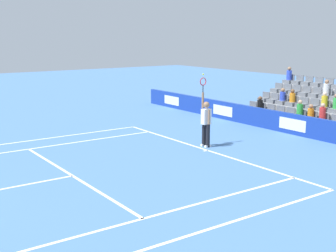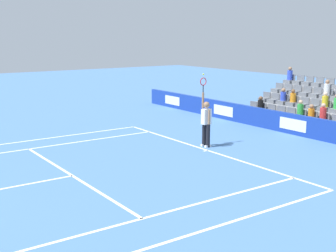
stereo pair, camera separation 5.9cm
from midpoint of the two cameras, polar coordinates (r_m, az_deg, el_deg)
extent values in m
cube|color=white|center=(17.37, 5.09, -3.06)|extent=(10.97, 0.10, 0.01)
cube|color=white|center=(14.57, -11.76, -6.11)|extent=(8.23, 0.10, 0.01)
cube|color=white|center=(18.17, -18.28, -2.95)|extent=(0.10, 11.89, 0.01)
cube|color=white|center=(10.91, -5.17, -12.01)|extent=(0.10, 11.89, 0.01)
cube|color=white|center=(19.45, -19.47, -2.10)|extent=(0.10, 11.89, 0.01)
cube|color=white|center=(9.85, -1.05, -14.66)|extent=(0.10, 11.89, 0.01)
cube|color=white|center=(17.31, 4.84, -3.11)|extent=(0.10, 0.20, 0.01)
cube|color=#193899|center=(20.74, 15.62, 0.21)|extent=(22.66, 0.20, 0.90)
cube|color=white|center=(20.65, 15.42, 0.17)|extent=(1.45, 0.01, 0.51)
cube|color=white|center=(23.73, 6.99, 1.93)|extent=(1.45, 0.01, 0.51)
cube|color=white|center=(27.22, 0.60, 3.23)|extent=(1.45, 0.01, 0.51)
cylinder|color=black|center=(17.77, 5.13, -1.25)|extent=(0.16, 0.16, 0.90)
cylinder|color=black|center=(17.95, 4.63, -1.11)|extent=(0.16, 0.16, 0.90)
cube|color=white|center=(17.86, 5.11, -2.53)|extent=(0.12, 0.26, 0.08)
cube|color=white|center=(18.04, 4.61, -2.38)|extent=(0.12, 0.26, 0.08)
cube|color=white|center=(17.71, 4.92, 1.19)|extent=(0.22, 0.36, 0.60)
sphere|color=#9E7251|center=(17.63, 4.95, 2.66)|extent=(0.24, 0.24, 0.24)
cylinder|color=#9E7251|center=(17.78, 4.50, 3.23)|extent=(0.09, 0.09, 0.62)
cylinder|color=#9E7251|center=(17.51, 5.26, 1.13)|extent=(0.09, 0.09, 0.56)
cylinder|color=black|center=(17.72, 4.52, 4.67)|extent=(0.04, 0.04, 0.28)
torus|color=red|center=(17.69, 4.53, 5.57)|extent=(0.03, 0.31, 0.31)
sphere|color=#D1E533|center=(17.66, 4.55, 6.47)|extent=(0.07, 0.07, 0.07)
cube|color=gray|center=(21.61, 17.40, -0.11)|extent=(8.06, 0.95, 0.42)
cube|color=slate|center=(20.84, 20.13, 0.17)|extent=(0.48, 0.44, 0.20)
cube|color=slate|center=(21.19, 18.77, 0.44)|extent=(0.48, 0.44, 0.20)
cube|color=slate|center=(21.31, 19.13, 1.16)|extent=(0.48, 0.04, 0.30)
cube|color=slate|center=(21.56, 17.44, 0.70)|extent=(0.48, 0.44, 0.20)
cube|color=slate|center=(21.67, 17.81, 1.41)|extent=(0.48, 0.04, 0.30)
cube|color=slate|center=(21.93, 16.17, 0.95)|extent=(0.48, 0.44, 0.20)
cube|color=slate|center=(22.04, 16.53, 1.64)|extent=(0.48, 0.04, 0.30)
cube|color=slate|center=(22.32, 14.93, 1.19)|extent=(0.48, 0.44, 0.20)
cube|color=slate|center=(22.43, 15.29, 1.87)|extent=(0.48, 0.04, 0.30)
cube|color=slate|center=(22.71, 13.74, 1.43)|extent=(0.48, 0.44, 0.20)
cube|color=slate|center=(22.82, 14.10, 2.09)|extent=(0.48, 0.04, 0.30)
cube|color=slate|center=(23.12, 12.59, 1.65)|extent=(0.48, 0.44, 0.20)
cube|color=slate|center=(23.22, 12.95, 2.30)|extent=(0.48, 0.04, 0.30)
cube|color=slate|center=(23.53, 11.48, 1.87)|extent=(0.48, 0.44, 0.20)
cube|color=slate|center=(23.64, 11.84, 2.51)|extent=(0.48, 0.04, 0.30)
cube|color=slate|center=(23.96, 10.40, 2.07)|extent=(0.48, 0.44, 0.20)
cube|color=slate|center=(24.06, 10.76, 2.70)|extent=(0.48, 0.04, 0.30)
cube|color=gray|center=(22.33, 18.92, 0.70)|extent=(8.06, 0.95, 0.84)
cube|color=slate|center=(21.89, 20.31, 1.79)|extent=(0.48, 0.44, 0.20)
cube|color=slate|center=(22.24, 19.01, 2.02)|extent=(0.48, 0.44, 0.20)
cube|color=slate|center=(22.36, 19.35, 2.70)|extent=(0.48, 0.04, 0.30)
cube|color=slate|center=(22.60, 17.74, 2.24)|extent=(0.48, 0.44, 0.20)
cube|color=slate|center=(22.73, 18.09, 2.91)|extent=(0.48, 0.04, 0.30)
cube|color=slate|center=(22.98, 16.52, 2.46)|extent=(0.48, 0.44, 0.20)
cube|color=slate|center=(23.10, 16.86, 3.11)|extent=(0.48, 0.04, 0.30)
cube|color=slate|center=(23.36, 15.33, 2.66)|extent=(0.48, 0.44, 0.20)
cube|color=slate|center=(23.48, 15.68, 3.30)|extent=(0.48, 0.04, 0.30)
cube|color=slate|center=(23.76, 14.18, 2.86)|extent=(0.48, 0.44, 0.20)
cube|color=slate|center=(23.87, 14.53, 3.49)|extent=(0.48, 0.04, 0.30)
cube|color=slate|center=(24.16, 13.07, 3.05)|extent=(0.48, 0.44, 0.20)
cube|color=slate|center=(24.28, 13.42, 3.67)|extent=(0.48, 0.04, 0.30)
cube|color=slate|center=(24.57, 12.00, 3.24)|extent=(0.48, 0.44, 0.20)
cube|color=slate|center=(24.69, 12.34, 3.84)|extent=(0.48, 0.04, 0.30)
cube|color=gray|center=(23.06, 20.35, 1.46)|extent=(8.06, 0.95, 1.26)
cube|color=slate|center=(23.30, 19.23, 3.45)|extent=(0.48, 0.44, 0.20)
cube|color=slate|center=(23.43, 19.55, 4.09)|extent=(0.48, 0.04, 0.30)
cube|color=slate|center=(23.67, 18.01, 3.65)|extent=(0.48, 0.44, 0.20)
cube|color=slate|center=(23.80, 18.34, 4.27)|extent=(0.48, 0.04, 0.30)
cube|color=slate|center=(24.04, 16.84, 3.83)|extent=(0.48, 0.44, 0.20)
cube|color=slate|center=(24.17, 17.17, 4.45)|extent=(0.48, 0.04, 0.30)
cube|color=slate|center=(24.42, 15.70, 4.00)|extent=(0.48, 0.44, 0.20)
cube|color=slate|center=(24.55, 16.02, 4.61)|extent=(0.48, 0.04, 0.30)
cube|color=slate|center=(24.82, 14.59, 4.17)|extent=(0.48, 0.44, 0.20)
cube|color=slate|center=(24.94, 14.92, 4.77)|extent=(0.48, 0.04, 0.30)
cube|color=slate|center=(25.22, 13.52, 4.34)|extent=(0.48, 0.44, 0.20)
cube|color=slate|center=(25.34, 13.85, 4.92)|extent=(0.48, 0.04, 0.30)
cube|color=slate|center=(24.38, 19.43, 4.76)|extent=(0.48, 0.44, 0.20)
cube|color=slate|center=(24.52, 19.74, 5.36)|extent=(0.48, 0.04, 0.30)
cube|color=slate|center=(24.74, 18.26, 4.93)|extent=(0.48, 0.44, 0.20)
cube|color=slate|center=(24.88, 18.58, 5.52)|extent=(0.48, 0.04, 0.30)
cube|color=slate|center=(25.12, 17.13, 5.08)|extent=(0.48, 0.44, 0.20)
cube|color=slate|center=(25.25, 17.44, 5.67)|extent=(0.48, 0.04, 0.30)
cube|color=slate|center=(25.50, 16.03, 5.23)|extent=(0.48, 0.44, 0.20)
cube|color=slate|center=(25.63, 16.34, 5.81)|extent=(0.48, 0.04, 0.30)
cube|color=slate|center=(25.89, 14.96, 5.38)|extent=(0.48, 0.44, 0.20)
cube|color=slate|center=(26.02, 15.28, 5.94)|extent=(0.48, 0.04, 0.30)
cylinder|color=blue|center=(25.90, 15.08, 6.17)|extent=(0.28, 0.28, 0.51)
sphere|color=#9E7251|center=(25.87, 15.12, 6.95)|extent=(0.20, 0.20, 0.20)
cylinder|color=yellow|center=(22.23, 19.14, 2.92)|extent=(0.28, 0.28, 0.50)
sphere|color=beige|center=(22.18, 19.20, 3.81)|extent=(0.20, 0.20, 0.20)
cylinder|color=orange|center=(21.54, 17.57, 1.53)|extent=(0.28, 0.28, 0.42)
sphere|color=#9E7251|center=(21.49, 17.62, 2.35)|extent=(0.20, 0.20, 0.20)
cylinder|color=blue|center=(23.75, 14.30, 3.62)|extent=(0.28, 0.28, 0.43)
sphere|color=#9E7251|center=(23.71, 14.34, 4.38)|extent=(0.20, 0.20, 0.20)
cylinder|color=orange|center=(23.36, 15.45, 3.45)|extent=(0.28, 0.28, 0.44)
sphere|color=brown|center=(23.32, 15.49, 4.22)|extent=(0.20, 0.20, 0.20)
cylinder|color=green|center=(21.91, 16.30, 1.92)|extent=(0.28, 0.28, 0.54)
sphere|color=#D3A884|center=(21.85, 16.36, 2.88)|extent=(0.20, 0.20, 0.20)
cylinder|color=white|center=(23.30, 19.36, 4.36)|extent=(0.28, 0.28, 0.53)
sphere|color=#9E7251|center=(23.26, 19.42, 5.25)|extent=(0.20, 0.20, 0.20)
cylinder|color=red|center=(21.17, 18.91, 1.45)|extent=(0.28, 0.28, 0.55)
sphere|color=#D3A884|center=(21.11, 18.98, 2.45)|extent=(0.20, 0.20, 0.20)
cylinder|color=black|center=(23.52, 11.59, 2.65)|extent=(0.28, 0.28, 0.45)
sphere|color=brown|center=(23.47, 11.62, 3.43)|extent=(0.20, 0.20, 0.20)
camera|label=1|loc=(0.03, -89.90, 0.02)|focal=48.67mm
camera|label=2|loc=(0.03, 90.10, -0.02)|focal=48.67mm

